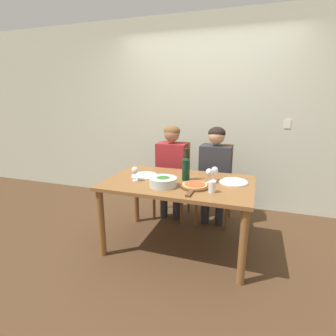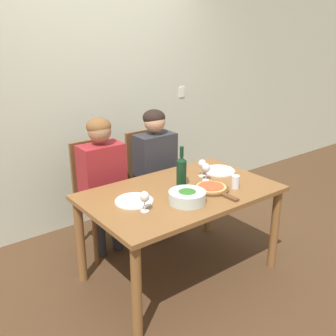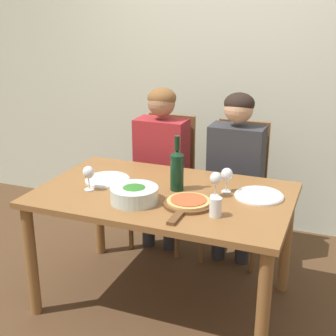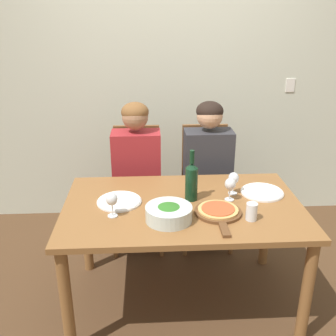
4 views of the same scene
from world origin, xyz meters
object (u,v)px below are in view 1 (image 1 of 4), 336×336
(person_man, at_px, (215,167))
(wine_glass_left, at_px, (135,171))
(wine_glass_right, at_px, (215,171))
(wine_bottle, at_px, (186,168))
(chair_left, at_px, (174,177))
(broccoli_bowl, at_px, (163,182))
(dinner_plate_right, at_px, (234,182))
(pizza_on_board, at_px, (195,186))
(dinner_plate_left, at_px, (145,176))
(person_woman, at_px, (171,163))
(wine_glass_centre, at_px, (209,173))
(chair_right, at_px, (216,181))
(water_tumbler, at_px, (212,187))

(person_man, bearing_deg, wine_glass_left, -130.06)
(wine_glass_right, bearing_deg, wine_bottle, -166.15)
(chair_left, distance_m, broccoli_bowl, 1.06)
(dinner_plate_right, distance_m, pizza_on_board, 0.44)
(dinner_plate_left, relative_size, dinner_plate_right, 1.00)
(person_woman, bearing_deg, dinner_plate_right, -33.82)
(pizza_on_board, height_order, wine_glass_right, wine_glass_right)
(wine_bottle, height_order, dinner_plate_right, wine_bottle)
(wine_glass_left, bearing_deg, pizza_on_board, -0.68)
(wine_glass_right, xyz_separation_m, wine_glass_centre, (-0.04, -0.09, 0.00))
(chair_right, xyz_separation_m, person_woman, (-0.57, -0.12, 0.22))
(wine_glass_centre, xyz_separation_m, water_tumbler, (0.08, -0.26, -0.05))
(chair_left, bearing_deg, dinner_plate_right, -38.94)
(broccoli_bowl, relative_size, wine_glass_right, 1.81)
(person_man, relative_size, wine_bottle, 3.71)
(wine_glass_centre, bearing_deg, pizza_on_board, -119.72)
(dinner_plate_right, relative_size, pizza_on_board, 0.67)
(wine_glass_left, xyz_separation_m, water_tumbler, (0.81, -0.09, -0.05))
(dinner_plate_right, bearing_deg, dinner_plate_left, -175.04)
(dinner_plate_right, height_order, water_tumbler, water_tumbler)
(person_woman, distance_m, wine_glass_right, 0.86)
(dinner_plate_right, bearing_deg, wine_bottle, -172.47)
(wine_bottle, relative_size, wine_glass_left, 2.22)
(wine_bottle, distance_m, water_tumbler, 0.43)
(person_woman, relative_size, wine_glass_left, 8.24)
(wine_glass_left, relative_size, water_tumbler, 1.45)
(dinner_plate_left, bearing_deg, person_woman, 81.51)
(chair_left, xyz_separation_m, wine_glass_right, (0.65, -0.68, 0.32))
(pizza_on_board, distance_m, water_tumbler, 0.20)
(broccoli_bowl, distance_m, pizza_on_board, 0.31)
(wine_bottle, relative_size, broccoli_bowl, 1.23)
(pizza_on_board, bearing_deg, person_woman, 121.12)
(person_woman, bearing_deg, pizza_on_board, -58.88)
(wine_glass_left, height_order, water_tumbler, wine_glass_left)
(broccoli_bowl, bearing_deg, chair_left, 101.45)
(chair_left, height_order, dinner_plate_right, chair_left)
(wine_glass_right, height_order, wine_glass_centre, same)
(person_man, height_order, wine_bottle, person_man)
(chair_left, xyz_separation_m, person_man, (0.57, -0.12, 0.22))
(person_woman, distance_m, person_man, 0.57)
(wine_glass_left, distance_m, water_tumbler, 0.82)
(broccoli_bowl, bearing_deg, wine_glass_left, 169.01)
(chair_right, relative_size, person_man, 0.81)
(chair_left, relative_size, broccoli_bowl, 3.68)
(pizza_on_board, bearing_deg, broccoli_bowl, -169.32)
(dinner_plate_left, height_order, water_tumbler, water_tumbler)
(wine_glass_centre, bearing_deg, chair_right, 92.80)
(person_man, xyz_separation_m, dinner_plate_right, (0.28, -0.57, 0.00))
(wine_bottle, xyz_separation_m, water_tumbler, (0.32, -0.28, -0.08))
(chair_right, height_order, person_woman, person_woman)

